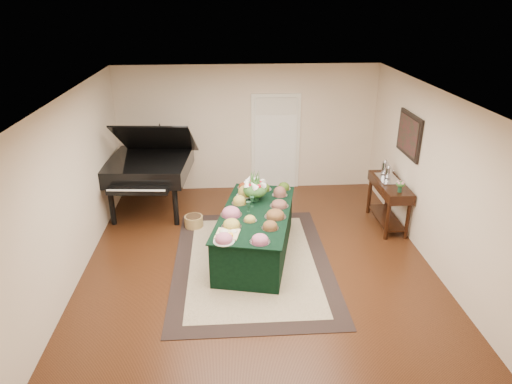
{
  "coord_description": "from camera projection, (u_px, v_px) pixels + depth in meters",
  "views": [
    {
      "loc": [
        -0.45,
        -6.46,
        4.0
      ],
      "look_at": [
        0.0,
        0.3,
        1.05
      ],
      "focal_mm": 32.0,
      "sensor_mm": 36.0,
      "label": 1
    }
  ],
  "objects": [
    {
      "name": "mahogany_sideboard",
      "position": [
        389.0,
        192.0,
        8.34
      ],
      "size": [
        0.45,
        1.27,
        0.87
      ],
      "color": "black",
      "rests_on": "ground"
    },
    {
      "name": "wall_painting",
      "position": [
        409.0,
        135.0,
        7.92
      ],
      "size": [
        0.05,
        0.95,
        0.75
      ],
      "color": "black",
      "rests_on": "ground"
    },
    {
      "name": "floral_centerpiece",
      "position": [
        255.0,
        187.0,
        7.67
      ],
      "size": [
        0.43,
        0.43,
        0.43
      ],
      "color": "#163723",
      "rests_on": "buffet_table"
    },
    {
      "name": "cutting_board",
      "position": [
        228.0,
        232.0,
        6.66
      ],
      "size": [
        0.39,
        0.39,
        0.1
      ],
      "color": "tan",
      "rests_on": "buffet_table"
    },
    {
      "name": "pink_bouquet",
      "position": [
        400.0,
        185.0,
        7.79
      ],
      "size": [
        0.16,
        0.16,
        0.21
      ],
      "color": "#163723",
      "rests_on": "mahogany_sideboard"
    },
    {
      "name": "green_goblets",
      "position": [
        250.0,
        204.0,
        7.42
      ],
      "size": [
        0.15,
        0.27,
        0.18
      ],
      "color": "#163723",
      "rests_on": "buffet_table"
    },
    {
      "name": "buffet_table",
      "position": [
        256.0,
        233.0,
        7.5
      ],
      "size": [
        1.55,
        2.46,
        0.77
      ],
      "color": "black",
      "rests_on": "ground"
    },
    {
      "name": "kitchen_doorway",
      "position": [
        275.0,
        143.0,
        9.88
      ],
      "size": [
        1.05,
        0.07,
        2.1
      ],
      "color": "white",
      "rests_on": "ground"
    },
    {
      "name": "food_platters",
      "position": [
        255.0,
        207.0,
        7.4
      ],
      "size": [
        1.36,
        2.26,
        0.14
      ],
      "color": "silver",
      "rests_on": "buffet_table"
    },
    {
      "name": "area_rug",
      "position": [
        252.0,
        262.0,
        7.4
      ],
      "size": [
        2.51,
        3.51,
        0.01
      ],
      "color": "black",
      "rests_on": "ground"
    },
    {
      "name": "grand_piano",
      "position": [
        149.0,
        166.0,
        8.83
      ],
      "size": [
        1.76,
        1.94,
        1.85
      ],
      "color": "black",
      "rests_on": "ground"
    },
    {
      "name": "ground",
      "position": [
        257.0,
        257.0,
        7.54
      ],
      "size": [
        6.0,
        6.0,
        0.0
      ],
      "primitive_type": "plane",
      "color": "black",
      "rests_on": "ground"
    },
    {
      "name": "tea_service",
      "position": [
        387.0,
        171.0,
        8.44
      ],
      "size": [
        0.34,
        0.58,
        0.3
      ],
      "color": "silver",
      "rests_on": "mahogany_sideboard"
    },
    {
      "name": "wicker_basket",
      "position": [
        194.0,
        222.0,
        8.49
      ],
      "size": [
        0.34,
        0.34,
        0.21
      ],
      "primitive_type": "cylinder",
      "color": "olive",
      "rests_on": "ground"
    }
  ]
}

